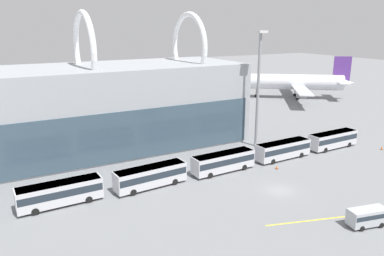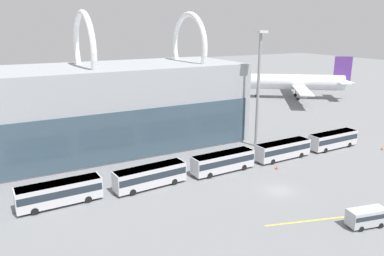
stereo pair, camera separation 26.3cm
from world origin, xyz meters
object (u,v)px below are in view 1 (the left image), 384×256
object	(u,v)px
shuttle_bus_1	(151,175)
shuttle_bus_4	(333,139)
shuttle_bus_2	(223,161)
airliner_parked_remote	(294,82)
traffic_cone_0	(277,167)
shuttle_bus_3	(283,149)
airliner_at_gate_far	(147,100)
traffic_cone_1	(382,148)
shuttle_bus_0	(60,192)
service_van_foreground	(367,216)
floodlight_mast	(259,79)

from	to	relation	value
shuttle_bus_1	shuttle_bus_4	bearing A→B (deg)	-4.20
shuttle_bus_1	shuttle_bus_2	world-z (taller)	same
airliner_parked_remote	traffic_cone_0	bearing A→B (deg)	80.65
shuttle_bus_1	shuttle_bus_3	bearing A→B (deg)	-4.22
airliner_at_gate_far	shuttle_bus_1	size ratio (longest dim) A/B	3.24
airliner_parked_remote	traffic_cone_1	size ratio (longest dim) A/B	46.69
shuttle_bus_2	shuttle_bus_4	world-z (taller)	same
shuttle_bus_0	shuttle_bus_4	bearing A→B (deg)	-1.95
shuttle_bus_3	service_van_foreground	xyz separation A→B (m)	(-7.61, -23.85, -0.60)
shuttle_bus_4	shuttle_bus_1	bearing A→B (deg)	178.68
airliner_at_gate_far	service_van_foreground	world-z (taller)	airliner_at_gate_far
airliner_at_gate_far	shuttle_bus_0	bearing A→B (deg)	-36.97
shuttle_bus_4	floodlight_mast	world-z (taller)	floodlight_mast
shuttle_bus_0	shuttle_bus_1	bearing A→B (deg)	-3.35
airliner_parked_remote	shuttle_bus_2	xyz separation A→B (m)	(-58.60, -44.84, -3.67)
shuttle_bus_2	shuttle_bus_4	xyz separation A→B (m)	(26.81, -0.00, 0.00)
traffic_cone_0	airliner_at_gate_far	bearing A→B (deg)	96.04
shuttle_bus_0	traffic_cone_0	xyz separation A→B (m)	(35.79, -4.01, -1.65)
airliner_at_gate_far	shuttle_bus_1	world-z (taller)	airliner_at_gate_far
airliner_parked_remote	service_van_foreground	size ratio (longest dim) A/B	7.01
shuttle_bus_2	traffic_cone_0	size ratio (longest dim) A/B	17.93
airliner_parked_remote	shuttle_bus_4	bearing A→B (deg)	91.08
shuttle_bus_4	traffic_cone_1	bearing A→B (deg)	-36.17
shuttle_bus_4	service_van_foreground	xyz separation A→B (m)	(-21.02, -23.83, -0.60)
airliner_parked_remote	traffic_cone_0	distance (m)	69.45
shuttle_bus_2	floodlight_mast	world-z (taller)	floodlight_mast
airliner_parked_remote	shuttle_bus_1	distance (m)	84.86
traffic_cone_0	traffic_cone_1	distance (m)	25.90
floodlight_mast	traffic_cone_1	xyz separation A→B (m)	(20.93, -14.32, -13.56)
shuttle_bus_1	shuttle_bus_3	size ratio (longest dim) A/B	1.01
shuttle_bus_2	shuttle_bus_3	size ratio (longest dim) A/B	1.00
shuttle_bus_1	shuttle_bus_3	distance (m)	26.81
shuttle_bus_1	shuttle_bus_2	size ratio (longest dim) A/B	1.01
airliner_at_gate_far	traffic_cone_0	xyz separation A→B (m)	(5.01, -47.38, -4.35)
shuttle_bus_2	shuttle_bus_4	size ratio (longest dim) A/B	1.00
service_van_foreground	traffic_cone_0	distance (m)	20.65
airliner_at_gate_far	traffic_cone_0	size ratio (longest dim) A/B	58.42
shuttle_bus_1	service_van_foreground	distance (m)	30.68
shuttle_bus_3	traffic_cone_0	distance (m)	5.87
shuttle_bus_0	traffic_cone_1	distance (m)	61.93
airliner_at_gate_far	service_van_foreground	xyz separation A→B (m)	(1.83, -67.75, -3.30)
airliner_at_gate_far	shuttle_bus_2	bearing A→B (deg)	-6.77
shuttle_bus_0	shuttle_bus_2	bearing A→B (deg)	-2.54
traffic_cone_1	airliner_at_gate_far	bearing A→B (deg)	121.92
shuttle_bus_2	floodlight_mast	size ratio (longest dim) A/B	0.49
traffic_cone_0	shuttle_bus_4	bearing A→B (deg)	10.98
airliner_parked_remote	shuttle_bus_1	size ratio (longest dim) A/B	3.18
floodlight_mast	traffic_cone_1	bearing A→B (deg)	-34.38
shuttle_bus_0	airliner_parked_remote	bearing A→B (deg)	26.05
shuttle_bus_0	shuttle_bus_1	xyz separation A→B (m)	(13.41, -0.47, 0.00)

